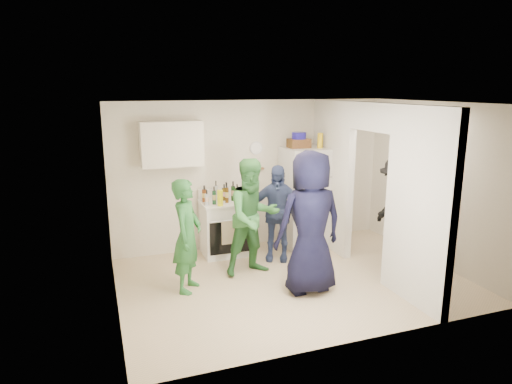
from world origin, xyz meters
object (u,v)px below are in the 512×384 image
at_px(stove, 224,228).
at_px(yellow_cup_stack_top, 320,141).
at_px(fridge, 304,197).
at_px(person_navy, 310,223).
at_px(wicker_basket, 299,143).
at_px(person_green_left, 187,236).
at_px(person_nook, 397,212).
at_px(blue_bowl, 299,136).
at_px(person_green_center, 253,217).
at_px(person_denim, 277,213).

distance_m(stove, yellow_cup_stack_top, 2.16).
bearing_deg(fridge, person_navy, -113.24).
distance_m(wicker_basket, person_navy, 2.03).
distance_m(yellow_cup_stack_top, person_navy, 2.05).
height_order(person_green_left, person_navy, person_navy).
xyz_separation_m(fridge, person_nook, (0.96, -1.28, -0.01)).
distance_m(blue_bowl, person_navy, 2.09).
bearing_deg(fridge, wicker_basket, 153.43).
relative_size(person_green_left, person_green_center, 0.90).
distance_m(stove, person_navy, 1.93).
relative_size(stove, person_navy, 0.46).
height_order(stove, fridge, fridge).
bearing_deg(yellow_cup_stack_top, person_green_left, -157.54).
height_order(blue_bowl, yellow_cup_stack_top, blue_bowl).
distance_m(person_green_center, person_nook, 2.24).
height_order(person_green_left, person_green_center, person_green_center).
distance_m(yellow_cup_stack_top, person_green_left, 2.89).
distance_m(person_green_center, person_denim, 0.67).
height_order(wicker_basket, blue_bowl, blue_bowl).
distance_m(stove, person_green_center, 1.01).
distance_m(fridge, blue_bowl, 1.07).
relative_size(yellow_cup_stack_top, person_nook, 0.15).
xyz_separation_m(person_denim, person_nook, (1.67, -0.81, 0.08)).
xyz_separation_m(wicker_basket, yellow_cup_stack_top, (0.32, -0.15, 0.05)).
relative_size(person_green_center, person_navy, 0.89).
bearing_deg(person_green_center, wicker_basket, 31.96).
bearing_deg(person_nook, yellow_cup_stack_top, -138.04).
xyz_separation_m(stove, person_navy, (0.69, -1.73, 0.52)).
height_order(yellow_cup_stack_top, person_navy, yellow_cup_stack_top).
xyz_separation_m(person_green_left, person_nook, (3.22, -0.16, 0.07)).
distance_m(wicker_basket, person_nook, 1.95).
bearing_deg(person_green_left, fridge, -33.66).
xyz_separation_m(stove, yellow_cup_stack_top, (1.64, -0.13, 1.39)).
xyz_separation_m(blue_bowl, person_nook, (1.06, -1.33, -1.07)).
bearing_deg(person_green_center, fridge, 28.11).
bearing_deg(person_green_center, person_nook, -17.65).
relative_size(person_green_center, person_nook, 1.02).
height_order(wicker_basket, yellow_cup_stack_top, yellow_cup_stack_top).
relative_size(stove, fridge, 0.52).
xyz_separation_m(person_green_left, person_denim, (1.55, 0.65, -0.00)).
xyz_separation_m(wicker_basket, blue_bowl, (0.00, 0.00, 0.13)).
bearing_deg(person_navy, fridge, -114.78).
distance_m(person_green_left, person_nook, 3.23).
bearing_deg(person_green_left, stove, -6.02).
bearing_deg(person_nook, blue_bowl, -131.59).
xyz_separation_m(yellow_cup_stack_top, person_green_left, (-2.48, -1.03, -1.06)).
bearing_deg(yellow_cup_stack_top, stove, 175.48).
distance_m(stove, wicker_basket, 1.88).
distance_m(wicker_basket, person_green_left, 2.66).
bearing_deg(person_navy, person_green_left, -22.11).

